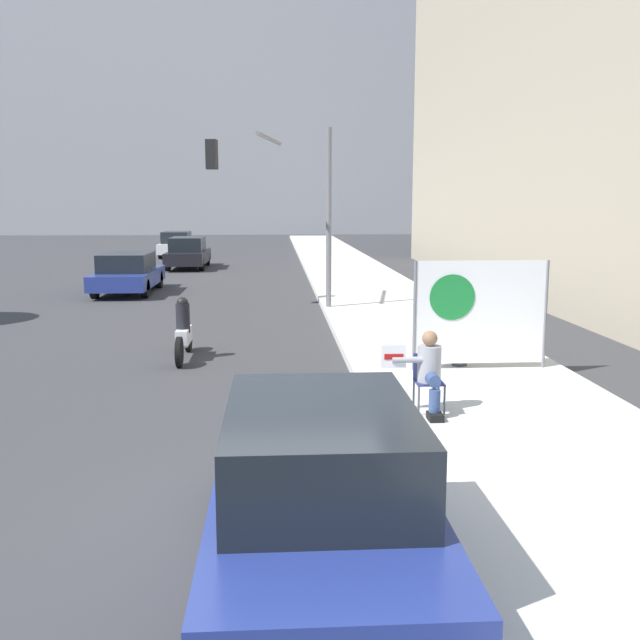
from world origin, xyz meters
The scene contains 13 objects.
ground_plane centered at (0.00, 0.00, 0.00)m, with size 160.00×160.00×0.00m, color #38383A.
sidewalk_curb centered at (3.50, 15.00, 0.09)m, with size 3.93×90.00×0.18m, color beige.
building_backdrop_far centered at (-2.00, 72.24, 13.51)m, with size 52.00×12.00×27.02m.
seated_protester centered at (2.33, 3.34, 0.80)m, with size 0.91×0.77×1.18m.
jogger_on_sidewalk centered at (3.55, 6.28, 1.13)m, with size 0.34×0.34×1.85m.
pedestrian_behind centered at (4.10, 8.99, 1.04)m, with size 0.34×0.34×1.68m.
protest_banner centered at (3.82, 6.03, 1.22)m, with size 2.46×0.06×1.97m.
traffic_light_pole centered at (0.35, 14.27, 3.67)m, with size 3.58×3.35×5.08m.
parked_car_curbside centered at (0.51, -0.77, 0.76)m, with size 1.78×4.34×1.54m.
car_on_road_nearest centered at (-5.06, 19.06, 0.72)m, with size 1.90×4.67×1.43m.
car_on_road_midblock centered at (-4.09, 28.78, 0.75)m, with size 1.79×4.79×1.52m.
car_on_road_distant centered at (-5.63, 36.17, 0.75)m, with size 1.75×4.31×1.51m.
motorcycle_on_road centered at (-1.73, 7.98, 0.55)m, with size 0.28×2.10×1.28m.
Camera 1 is at (0.15, -6.45, 3.16)m, focal length 40.00 mm.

